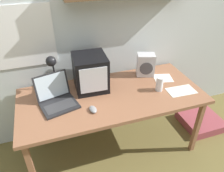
{
  "coord_description": "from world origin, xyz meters",
  "views": [
    {
      "loc": [
        -0.55,
        -1.63,
        1.95
      ],
      "look_at": [
        0.0,
        0.0,
        0.81
      ],
      "focal_mm": 35.0,
      "sensor_mm": 36.0,
      "label": 1
    }
  ],
  "objects_px": {
    "juice_glass": "(159,85)",
    "space_heater": "(146,65)",
    "desk_lamp": "(52,67)",
    "corner_desk": "(112,99)",
    "loose_paper_near_laptop": "(181,91)",
    "open_notebook": "(163,78)",
    "floor_cushion": "(201,121)",
    "computer_mouse": "(93,109)",
    "laptop": "(56,97)",
    "crt_monitor": "(90,72)"
  },
  "relations": [
    {
      "from": "corner_desk",
      "to": "loose_paper_near_laptop",
      "type": "xyz_separation_m",
      "value": [
        0.67,
        -0.16,
        0.06
      ]
    },
    {
      "from": "desk_lamp",
      "to": "space_heater",
      "type": "xyz_separation_m",
      "value": [
        0.97,
        0.01,
        -0.15
      ]
    },
    {
      "from": "corner_desk",
      "to": "floor_cushion",
      "type": "xyz_separation_m",
      "value": [
        1.18,
        -0.03,
        -0.61
      ]
    },
    {
      "from": "floor_cushion",
      "to": "corner_desk",
      "type": "bearing_deg",
      "value": 178.7
    },
    {
      "from": "desk_lamp",
      "to": "juice_glass",
      "type": "relative_size",
      "value": 2.62
    },
    {
      "from": "space_heater",
      "to": "floor_cushion",
      "type": "height_order",
      "value": "space_heater"
    },
    {
      "from": "corner_desk",
      "to": "juice_glass",
      "type": "height_order",
      "value": "juice_glass"
    },
    {
      "from": "crt_monitor",
      "to": "desk_lamp",
      "type": "bearing_deg",
      "value": 174.3
    },
    {
      "from": "corner_desk",
      "to": "crt_monitor",
      "type": "xyz_separation_m",
      "value": [
        -0.16,
        0.19,
        0.23
      ]
    },
    {
      "from": "juice_glass",
      "to": "open_notebook",
      "type": "xyz_separation_m",
      "value": [
        0.15,
        0.18,
        -0.06
      ]
    },
    {
      "from": "computer_mouse",
      "to": "corner_desk",
      "type": "bearing_deg",
      "value": 37.06
    },
    {
      "from": "corner_desk",
      "to": "juice_glass",
      "type": "xyz_separation_m",
      "value": [
        0.47,
        -0.07,
        0.12
      ]
    },
    {
      "from": "desk_lamp",
      "to": "space_heater",
      "type": "bearing_deg",
      "value": 13.72
    },
    {
      "from": "corner_desk",
      "to": "juice_glass",
      "type": "distance_m",
      "value": 0.49
    },
    {
      "from": "crt_monitor",
      "to": "loose_paper_near_laptop",
      "type": "distance_m",
      "value": 0.92
    },
    {
      "from": "laptop",
      "to": "loose_paper_near_laptop",
      "type": "height_order",
      "value": "laptop"
    },
    {
      "from": "corner_desk",
      "to": "space_heater",
      "type": "relative_size",
      "value": 7.21
    },
    {
      "from": "crt_monitor",
      "to": "computer_mouse",
      "type": "relative_size",
      "value": 3.18
    },
    {
      "from": "laptop",
      "to": "space_heater",
      "type": "xyz_separation_m",
      "value": [
        0.99,
        0.21,
        0.06
      ]
    },
    {
      "from": "juice_glass",
      "to": "space_heater",
      "type": "bearing_deg",
      "value": 89.89
    },
    {
      "from": "open_notebook",
      "to": "floor_cushion",
      "type": "distance_m",
      "value": 0.88
    },
    {
      "from": "corner_desk",
      "to": "space_heater",
      "type": "height_order",
      "value": "space_heater"
    },
    {
      "from": "crt_monitor",
      "to": "floor_cushion",
      "type": "relative_size",
      "value": 0.76
    },
    {
      "from": "laptop",
      "to": "floor_cushion",
      "type": "height_order",
      "value": "laptop"
    },
    {
      "from": "juice_glass",
      "to": "floor_cushion",
      "type": "xyz_separation_m",
      "value": [
        0.71,
        0.05,
        -0.73
      ]
    },
    {
      "from": "crt_monitor",
      "to": "open_notebook",
      "type": "xyz_separation_m",
      "value": [
        0.78,
        -0.08,
        -0.17
      ]
    },
    {
      "from": "open_notebook",
      "to": "floor_cushion",
      "type": "relative_size",
      "value": 0.49
    },
    {
      "from": "computer_mouse",
      "to": "loose_paper_near_laptop",
      "type": "xyz_separation_m",
      "value": [
        0.91,
        0.02,
        -0.01
      ]
    },
    {
      "from": "corner_desk",
      "to": "laptop",
      "type": "relative_size",
      "value": 4.73
    },
    {
      "from": "space_heater",
      "to": "open_notebook",
      "type": "relative_size",
      "value": 1.09
    },
    {
      "from": "loose_paper_near_laptop",
      "to": "floor_cushion",
      "type": "relative_size",
      "value": 0.61
    },
    {
      "from": "space_heater",
      "to": "juice_glass",
      "type": "bearing_deg",
      "value": -71.49
    },
    {
      "from": "space_heater",
      "to": "computer_mouse",
      "type": "distance_m",
      "value": 0.83
    },
    {
      "from": "juice_glass",
      "to": "loose_paper_near_laptop",
      "type": "relative_size",
      "value": 0.51
    },
    {
      "from": "corner_desk",
      "to": "laptop",
      "type": "xyz_separation_m",
      "value": [
        -0.52,
        0.04,
        0.12
      ]
    },
    {
      "from": "laptop",
      "to": "open_notebook",
      "type": "distance_m",
      "value": 1.14
    },
    {
      "from": "desk_lamp",
      "to": "loose_paper_near_laptop",
      "type": "xyz_separation_m",
      "value": [
        1.18,
        -0.4,
        -0.27
      ]
    },
    {
      "from": "desk_lamp",
      "to": "juice_glass",
      "type": "height_order",
      "value": "desk_lamp"
    },
    {
      "from": "crt_monitor",
      "to": "computer_mouse",
      "type": "distance_m",
      "value": 0.4
    },
    {
      "from": "desk_lamp",
      "to": "laptop",
      "type": "bearing_deg",
      "value": -81.13
    },
    {
      "from": "corner_desk",
      "to": "open_notebook",
      "type": "xyz_separation_m",
      "value": [
        0.62,
        0.11,
        0.06
      ]
    },
    {
      "from": "floor_cushion",
      "to": "space_heater",
      "type": "bearing_deg",
      "value": 158.85
    },
    {
      "from": "corner_desk",
      "to": "computer_mouse",
      "type": "bearing_deg",
      "value": -142.94
    },
    {
      "from": "computer_mouse",
      "to": "desk_lamp",
      "type": "bearing_deg",
      "value": 123.03
    },
    {
      "from": "corner_desk",
      "to": "juice_glass",
      "type": "relative_size",
      "value": 12.15
    },
    {
      "from": "juice_glass",
      "to": "loose_paper_near_laptop",
      "type": "xyz_separation_m",
      "value": [
        0.2,
        -0.09,
        -0.06
      ]
    },
    {
      "from": "corner_desk",
      "to": "desk_lamp",
      "type": "xyz_separation_m",
      "value": [
        -0.5,
        0.24,
        0.32
      ]
    },
    {
      "from": "corner_desk",
      "to": "laptop",
      "type": "height_order",
      "value": "laptop"
    },
    {
      "from": "laptop",
      "to": "desk_lamp",
      "type": "bearing_deg",
      "value": 71.85
    },
    {
      "from": "space_heater",
      "to": "computer_mouse",
      "type": "relative_size",
      "value": 2.24
    }
  ]
}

